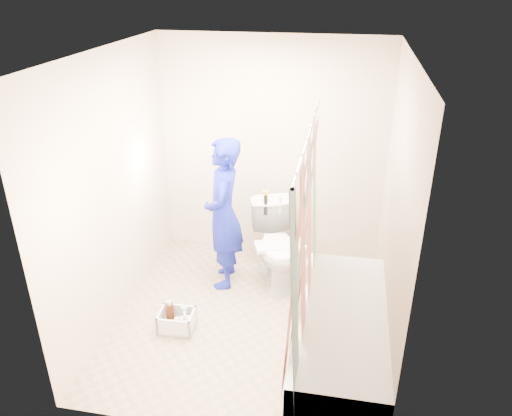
% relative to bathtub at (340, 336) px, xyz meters
% --- Properties ---
extents(floor, '(2.60, 2.60, 0.00)m').
position_rel_bathtub_xyz_m(floor, '(-0.85, 0.43, -0.27)').
color(floor, gray).
rests_on(floor, ground).
extents(ceiling, '(2.40, 2.60, 0.02)m').
position_rel_bathtub_xyz_m(ceiling, '(-0.85, 0.43, 2.13)').
color(ceiling, white).
rests_on(ceiling, wall_back).
extents(wall_back, '(2.40, 0.02, 2.40)m').
position_rel_bathtub_xyz_m(wall_back, '(-0.85, 1.73, 0.93)').
color(wall_back, '#C4B497').
rests_on(wall_back, ground).
extents(wall_front, '(2.40, 0.02, 2.40)m').
position_rel_bathtub_xyz_m(wall_front, '(-0.85, -0.88, 0.93)').
color(wall_front, '#C4B497').
rests_on(wall_front, ground).
extents(wall_left, '(0.02, 2.60, 2.40)m').
position_rel_bathtub_xyz_m(wall_left, '(-2.05, 0.43, 0.93)').
color(wall_left, '#C4B497').
rests_on(wall_left, ground).
extents(wall_right, '(0.02, 2.60, 2.40)m').
position_rel_bathtub_xyz_m(wall_right, '(0.35, 0.43, 0.93)').
color(wall_right, '#C4B497').
rests_on(wall_right, ground).
extents(bathtub, '(0.70, 1.75, 0.50)m').
position_rel_bathtub_xyz_m(bathtub, '(0.00, 0.00, 0.00)').
color(bathtub, white).
rests_on(bathtub, ground).
extents(curtain_rod, '(0.02, 1.90, 0.02)m').
position_rel_bathtub_xyz_m(curtain_rod, '(-0.33, 0.00, 1.68)').
color(curtain_rod, silver).
rests_on(curtain_rod, wall_back).
extents(shower_curtain, '(0.06, 1.75, 1.80)m').
position_rel_bathtub_xyz_m(shower_curtain, '(-0.33, 0.00, 0.75)').
color(shower_curtain, white).
rests_on(shower_curtain, curtain_rod).
extents(toilet, '(0.69, 0.90, 0.81)m').
position_rel_bathtub_xyz_m(toilet, '(-0.69, 1.13, 0.14)').
color(toilet, white).
rests_on(toilet, ground).
extents(tank_lid, '(0.54, 0.37, 0.04)m').
position_rel_bathtub_xyz_m(tank_lid, '(-0.64, 1.01, 0.21)').
color(tank_lid, white).
rests_on(tank_lid, toilet).
extents(tank_internals, '(0.19, 0.10, 0.26)m').
position_rel_bathtub_xyz_m(tank_internals, '(-0.80, 1.31, 0.53)').
color(tank_internals, black).
rests_on(tank_internals, toilet).
extents(plumber, '(0.45, 0.62, 1.56)m').
position_rel_bathtub_xyz_m(plumber, '(-1.21, 0.99, 0.51)').
color(plumber, '#112DAB').
rests_on(plumber, ground).
extents(cleaning_caddy, '(0.32, 0.26, 0.24)m').
position_rel_bathtub_xyz_m(cleaning_caddy, '(-1.44, 0.14, -0.18)').
color(cleaning_caddy, silver).
rests_on(cleaning_caddy, ground).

